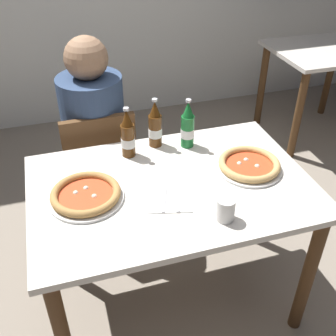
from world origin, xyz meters
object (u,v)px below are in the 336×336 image
(beer_bottle_left, at_px, (188,127))
(paper_cup, at_px, (225,209))
(diner_seated, at_px, (97,147))
(pizza_margherita_near, at_px, (249,165))
(dining_table_main, at_px, (171,204))
(pizza_marinara_far, at_px, (86,195))
(napkin_with_cutlery, at_px, (169,198))
(beer_bottle_right, at_px, (155,126))
(beer_bottle_center, at_px, (128,136))
(dining_table_background, at_px, (321,68))
(chair_behind_table, at_px, (100,166))

(beer_bottle_left, xyz_separation_m, paper_cup, (-0.04, -0.54, -0.06))
(diner_seated, height_order, paper_cup, diner_seated)
(pizza_margherita_near, relative_size, paper_cup, 3.13)
(dining_table_main, distance_m, pizza_marinara_far, 0.39)
(pizza_margherita_near, bearing_deg, napkin_with_cutlery, -166.35)
(beer_bottle_left, bearing_deg, diner_seated, 136.45)
(dining_table_main, relative_size, pizza_marinara_far, 3.89)
(dining_table_main, bearing_deg, beer_bottle_right, 86.59)
(diner_seated, height_order, beer_bottle_center, diner_seated)
(paper_cup, bearing_deg, dining_table_background, 45.78)
(dining_table_background, relative_size, pizza_marinara_far, 2.59)
(beer_bottle_right, bearing_deg, napkin_with_cutlery, -97.89)
(beer_bottle_left, relative_size, napkin_with_cutlery, 1.13)
(diner_seated, distance_m, napkin_with_cutlery, 0.80)
(dining_table_main, xyz_separation_m, diner_seated, (-0.24, 0.66, -0.05))
(napkin_with_cutlery, bearing_deg, pizza_marinara_far, 163.14)
(chair_behind_table, bearing_deg, pizza_marinara_far, 77.25)
(pizza_margherita_near, relative_size, pizza_marinara_far, 0.96)
(dining_table_main, xyz_separation_m, napkin_with_cutlery, (-0.04, -0.09, 0.12))
(beer_bottle_right, distance_m, paper_cup, 0.61)
(diner_seated, distance_m, pizza_margherita_near, 0.91)
(pizza_margherita_near, bearing_deg, beer_bottle_right, 137.32)
(beer_bottle_right, bearing_deg, beer_bottle_left, -18.97)
(pizza_marinara_far, bearing_deg, beer_bottle_right, 40.06)
(pizza_marinara_far, relative_size, beer_bottle_right, 1.25)
(beer_bottle_center, bearing_deg, napkin_with_cutlery, -76.80)
(napkin_with_cutlery, bearing_deg, chair_behind_table, 105.73)
(pizza_margherita_near, bearing_deg, dining_table_background, 45.09)
(dining_table_background, xyz_separation_m, paper_cup, (-1.53, -1.58, 0.21))
(pizza_marinara_far, xyz_separation_m, beer_bottle_left, (0.53, 0.27, 0.08))
(beer_bottle_left, bearing_deg, napkin_with_cutlery, -119.11)
(pizza_margherita_near, bearing_deg, chair_behind_table, 134.98)
(diner_seated, distance_m, beer_bottle_center, 0.48)
(pizza_marinara_far, xyz_separation_m, paper_cup, (0.49, -0.27, 0.03))
(dining_table_main, bearing_deg, beer_bottle_left, 58.92)
(pizza_marinara_far, distance_m, beer_bottle_left, 0.60)
(napkin_with_cutlery, bearing_deg, dining_table_background, 39.42)
(beer_bottle_left, bearing_deg, pizza_margherita_near, -53.40)
(chair_behind_table, xyz_separation_m, diner_seated, (-0.00, 0.05, 0.10))
(beer_bottle_center, bearing_deg, dining_table_background, 29.98)
(chair_behind_table, distance_m, beer_bottle_center, 0.51)
(diner_seated, bearing_deg, pizza_margherita_near, -47.26)
(pizza_margherita_near, distance_m, beer_bottle_left, 0.35)
(chair_behind_table, bearing_deg, beer_bottle_left, 139.34)
(pizza_marinara_far, height_order, paper_cup, paper_cup)
(pizza_margherita_near, bearing_deg, dining_table_main, -179.01)
(chair_behind_table, bearing_deg, dining_table_background, -160.84)
(beer_bottle_left, distance_m, beer_bottle_right, 0.16)
(pizza_margherita_near, bearing_deg, pizza_marinara_far, -179.97)
(dining_table_background, height_order, paper_cup, paper_cup)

